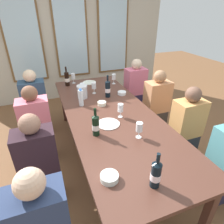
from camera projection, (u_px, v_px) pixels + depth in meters
The scene contains 26 objects.
ground_plane at pixel (110, 158), 2.79m from camera, with size 12.00×12.00×0.00m, color brown.
back_wall_with_windows at pixel (71, 32), 4.08m from camera, with size 4.26×0.10×2.90m.
dining_table at pixel (110, 117), 2.46m from camera, with size 1.06×2.80×0.74m.
white_plate_0 at pixel (108, 124), 2.20m from camera, with size 0.26×0.26×0.01m, color white.
white_plate_1 at pixel (89, 82), 3.40m from camera, with size 0.23×0.23×0.01m, color white.
metal_pitcher at pixel (82, 92), 2.80m from camera, with size 0.16×0.16×0.19m.
wine_bottle_0 at pixel (67, 78), 3.22m from camera, with size 0.08×0.08×0.32m.
wine_bottle_1 at pixel (108, 89), 2.81m from camera, with size 0.08×0.08×0.33m.
wine_bottle_2 at pixel (96, 125), 1.97m from camera, with size 0.08×0.08×0.31m.
wine_bottle_3 at pixel (156, 174), 1.39m from camera, with size 0.08×0.08×0.31m.
tasting_bowl_0 at pixel (109, 177), 1.48m from camera, with size 0.14×0.14×0.05m, color white.
tasting_bowl_1 at pixel (122, 93), 2.94m from camera, with size 0.13×0.13×0.05m, color white.
tasting_bowl_2 at pixel (102, 104), 2.62m from camera, with size 0.12×0.12×0.05m, color white.
water_bottle at pixel (81, 98), 2.57m from camera, with size 0.06×0.06×0.24m.
wine_glass_0 at pixel (114, 77), 3.30m from camera, with size 0.07×0.07×0.17m.
wine_glass_1 at pixel (139, 128), 1.93m from camera, with size 0.07×0.07×0.17m.
wine_glass_2 at pixel (120, 108), 2.29m from camera, with size 0.07×0.07×0.17m.
wine_glass_3 at pixel (73, 76), 3.33m from camera, with size 0.07×0.07×0.17m.
wine_glass_4 at pixel (94, 86), 2.94m from camera, with size 0.07×0.07×0.17m.
wine_glass_5 at pixel (82, 87), 2.91m from camera, with size 0.07×0.07×0.17m.
seated_person_0 at pixel (37, 128), 2.52m from camera, with size 0.38×0.24×1.11m.
seated_person_1 at pixel (156, 106), 3.08m from camera, with size 0.38×0.24×1.11m.
seated_person_4 at pixel (40, 165), 1.93m from camera, with size 0.38×0.24×1.11m.
seated_person_5 at pixel (186, 129), 2.50m from camera, with size 0.38×0.24×1.11m.
seated_person_6 at pixel (36, 105), 3.10m from camera, with size 0.38×0.24×1.11m.
seated_person_7 at pixel (135, 89), 3.70m from camera, with size 0.38×0.24×1.11m.
Camera 1 is at (-0.73, -1.99, 1.92)m, focal length 30.81 mm.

